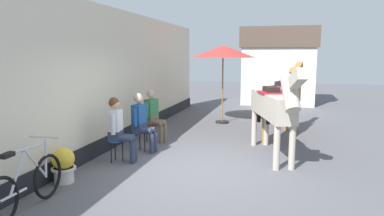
% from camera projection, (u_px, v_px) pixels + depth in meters
% --- Properties ---
extents(ground_plane, '(40.00, 40.00, 0.00)m').
position_uv_depth(ground_plane, '(222.00, 136.00, 9.90)').
color(ground_plane, '#56565B').
extents(pub_facade_wall, '(0.34, 14.00, 3.40)m').
position_uv_depth(pub_facade_wall, '(113.00, 84.00, 8.86)').
color(pub_facade_wall, beige).
rests_on(pub_facade_wall, ground_plane).
extents(distant_cottage, '(3.40, 2.60, 3.50)m').
position_uv_depth(distant_cottage, '(278.00, 65.00, 16.45)').
color(distant_cottage, silver).
rests_on(distant_cottage, ground_plane).
extents(seated_visitor_near, '(0.61, 0.49, 1.39)m').
position_uv_depth(seated_visitor_near, '(118.00, 126.00, 7.40)').
color(seated_visitor_near, '#194C99').
rests_on(seated_visitor_near, ground_plane).
extents(seated_visitor_middle, '(0.61, 0.48, 1.39)m').
position_uv_depth(seated_visitor_middle, '(141.00, 119.00, 8.22)').
color(seated_visitor_middle, '#194C99').
rests_on(seated_visitor_middle, ground_plane).
extents(seated_visitor_far, '(0.61, 0.49, 1.39)m').
position_uv_depth(seated_visitor_far, '(153.00, 112.00, 9.19)').
color(seated_visitor_far, red).
rests_on(seated_visitor_far, ground_plane).
extents(saddled_horse_near, '(1.17, 2.90, 2.06)m').
position_uv_depth(saddled_horse_near, '(273.00, 106.00, 7.67)').
color(saddled_horse_near, '#B2A899').
rests_on(saddled_horse_near, ground_plane).
extents(saddled_horse_far, '(1.13, 2.91, 2.06)m').
position_uv_depth(saddled_horse_far, '(284.00, 95.00, 9.72)').
color(saddled_horse_far, '#9E6B38').
rests_on(saddled_horse_far, ground_plane).
extents(flower_planter_nearest, '(0.43, 0.43, 0.64)m').
position_uv_depth(flower_planter_nearest, '(63.00, 164.00, 6.25)').
color(flower_planter_nearest, beige).
rests_on(flower_planter_nearest, ground_plane).
extents(flower_planter_farthest, '(0.43, 0.43, 0.64)m').
position_uv_depth(flower_planter_farthest, '(151.00, 121.00, 10.42)').
color(flower_planter_farthest, '#A85638').
rests_on(flower_planter_farthest, ground_plane).
extents(leaning_bicycle, '(0.50, 1.76, 1.02)m').
position_uv_depth(leaning_bicycle, '(26.00, 186.00, 5.07)').
color(leaning_bicycle, black).
rests_on(leaning_bicycle, ground_plane).
extents(cafe_parasol, '(2.10, 2.10, 2.58)m').
position_uv_depth(cafe_parasol, '(223.00, 52.00, 11.48)').
color(cafe_parasol, black).
rests_on(cafe_parasol, ground_plane).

